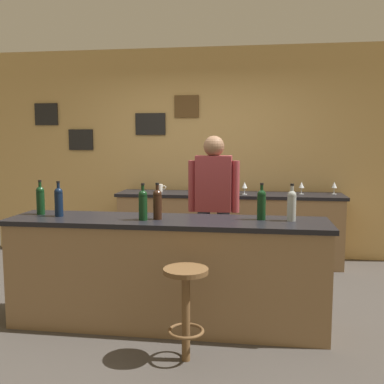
{
  "coord_description": "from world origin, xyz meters",
  "views": [
    {
      "loc": [
        0.74,
        -4.01,
        1.58
      ],
      "look_at": [
        0.09,
        0.45,
        1.05
      ],
      "focal_mm": 41.68,
      "sensor_mm": 36.0,
      "label": 1
    }
  ],
  "objects_px": {
    "bar_stool": "(186,298)",
    "coffee_mug": "(160,188)",
    "wine_glass_c": "(334,185)",
    "bartender": "(214,203)",
    "wine_glass_a": "(245,186)",
    "wine_bottle_d": "(157,203)",
    "wine_bottle_a": "(40,199)",
    "wine_bottle_c": "(143,204)",
    "wine_glass_b": "(301,185)",
    "wine_bottle_e": "(261,203)",
    "wine_bottle_b": "(59,201)",
    "wine_bottle_f": "(292,204)"
  },
  "relations": [
    {
      "from": "wine_bottle_c",
      "to": "coffee_mug",
      "type": "bearing_deg",
      "value": 98.71
    },
    {
      "from": "bar_stool",
      "to": "coffee_mug",
      "type": "height_order",
      "value": "coffee_mug"
    },
    {
      "from": "wine_glass_b",
      "to": "wine_glass_c",
      "type": "relative_size",
      "value": 1.0
    },
    {
      "from": "bartender",
      "to": "wine_glass_b",
      "type": "relative_size",
      "value": 10.45
    },
    {
      "from": "wine_bottle_a",
      "to": "wine_bottle_d",
      "type": "distance_m",
      "value": 1.09
    },
    {
      "from": "wine_bottle_a",
      "to": "wine_glass_a",
      "type": "xyz_separation_m",
      "value": [
        1.75,
        1.89,
        -0.05
      ]
    },
    {
      "from": "bar_stool",
      "to": "wine_bottle_e",
      "type": "height_order",
      "value": "wine_bottle_e"
    },
    {
      "from": "wine_glass_b",
      "to": "bartender",
      "type": "bearing_deg",
      "value": -128.88
    },
    {
      "from": "wine_bottle_c",
      "to": "wine_glass_a",
      "type": "bearing_deg",
      "value": 69.14
    },
    {
      "from": "wine_bottle_b",
      "to": "wine_bottle_f",
      "type": "relative_size",
      "value": 1.0
    },
    {
      "from": "wine_glass_c",
      "to": "coffee_mug",
      "type": "relative_size",
      "value": 1.24
    },
    {
      "from": "wine_bottle_a",
      "to": "wine_glass_b",
      "type": "distance_m",
      "value": 3.18
    },
    {
      "from": "wine_glass_c",
      "to": "bartender",
      "type": "bearing_deg",
      "value": -137.46
    },
    {
      "from": "bartender",
      "to": "wine_glass_a",
      "type": "bearing_deg",
      "value": 75.56
    },
    {
      "from": "wine_bottle_c",
      "to": "wine_bottle_f",
      "type": "distance_m",
      "value": 1.21
    },
    {
      "from": "wine_bottle_a",
      "to": "wine_glass_b",
      "type": "height_order",
      "value": "wine_bottle_a"
    },
    {
      "from": "wine_bottle_c",
      "to": "wine_glass_a",
      "type": "height_order",
      "value": "wine_bottle_c"
    },
    {
      "from": "wine_glass_a",
      "to": "wine_bottle_d",
      "type": "bearing_deg",
      "value": -108.55
    },
    {
      "from": "bar_stool",
      "to": "wine_bottle_c",
      "type": "relative_size",
      "value": 2.22
    },
    {
      "from": "wine_bottle_c",
      "to": "wine_glass_c",
      "type": "bearing_deg",
      "value": 49.59
    },
    {
      "from": "wine_bottle_d",
      "to": "wine_bottle_b",
      "type": "bearing_deg",
      "value": 178.15
    },
    {
      "from": "wine_bottle_d",
      "to": "coffee_mug",
      "type": "bearing_deg",
      "value": 101.75
    },
    {
      "from": "wine_bottle_d",
      "to": "wine_glass_c",
      "type": "bearing_deg",
      "value": 50.63
    },
    {
      "from": "wine_bottle_c",
      "to": "wine_bottle_f",
      "type": "relative_size",
      "value": 1.0
    },
    {
      "from": "bar_stool",
      "to": "wine_bottle_b",
      "type": "distance_m",
      "value": 1.47
    },
    {
      "from": "bar_stool",
      "to": "wine_bottle_b",
      "type": "height_order",
      "value": "wine_bottle_b"
    },
    {
      "from": "wine_bottle_c",
      "to": "wine_bottle_e",
      "type": "height_order",
      "value": "same"
    },
    {
      "from": "wine_bottle_c",
      "to": "wine_bottle_e",
      "type": "bearing_deg",
      "value": 9.39
    },
    {
      "from": "wine_bottle_e",
      "to": "wine_glass_b",
      "type": "relative_size",
      "value": 1.97
    },
    {
      "from": "wine_bottle_e",
      "to": "bar_stool",
      "type": "bearing_deg",
      "value": -127.82
    },
    {
      "from": "wine_bottle_d",
      "to": "wine_bottle_f",
      "type": "distance_m",
      "value": 1.1
    },
    {
      "from": "wine_bottle_a",
      "to": "wine_bottle_c",
      "type": "distance_m",
      "value": 0.98
    },
    {
      "from": "wine_bottle_a",
      "to": "coffee_mug",
      "type": "relative_size",
      "value": 2.45
    },
    {
      "from": "wine_bottle_b",
      "to": "wine_bottle_f",
      "type": "xyz_separation_m",
      "value": [
        1.97,
        0.06,
        0.0
      ]
    },
    {
      "from": "bar_stool",
      "to": "wine_glass_a",
      "type": "relative_size",
      "value": 4.39
    },
    {
      "from": "wine_bottle_b",
      "to": "coffee_mug",
      "type": "distance_m",
      "value": 2.17
    },
    {
      "from": "wine_glass_a",
      "to": "wine_glass_b",
      "type": "xyz_separation_m",
      "value": [
        0.71,
        0.13,
        0.0
      ]
    },
    {
      "from": "wine_bottle_d",
      "to": "coffee_mug",
      "type": "xyz_separation_m",
      "value": [
        -0.45,
        2.15,
        -0.11
      ]
    },
    {
      "from": "wine_bottle_b",
      "to": "wine_bottle_e",
      "type": "distance_m",
      "value": 1.73
    },
    {
      "from": "bartender",
      "to": "wine_glass_c",
      "type": "xyz_separation_m",
      "value": [
        1.4,
        1.28,
        0.07
      ]
    },
    {
      "from": "wine_bottle_b",
      "to": "wine_bottle_f",
      "type": "distance_m",
      "value": 1.98
    },
    {
      "from": "bar_stool",
      "to": "wine_glass_a",
      "type": "distance_m",
      "value": 2.64
    },
    {
      "from": "wine_bottle_a",
      "to": "wine_bottle_d",
      "type": "height_order",
      "value": "same"
    },
    {
      "from": "wine_bottle_c",
      "to": "wine_bottle_d",
      "type": "height_order",
      "value": "same"
    },
    {
      "from": "bar_stool",
      "to": "wine_bottle_b",
      "type": "xyz_separation_m",
      "value": [
        -1.21,
        0.6,
        0.6
      ]
    },
    {
      "from": "wine_glass_c",
      "to": "coffee_mug",
      "type": "height_order",
      "value": "wine_glass_c"
    },
    {
      "from": "wine_bottle_e",
      "to": "wine_glass_a",
      "type": "bearing_deg",
      "value": 95.7
    },
    {
      "from": "bar_stool",
      "to": "wine_glass_c",
      "type": "distance_m",
      "value": 3.15
    },
    {
      "from": "coffee_mug",
      "to": "wine_bottle_b",
      "type": "bearing_deg",
      "value": -101.44
    },
    {
      "from": "wine_bottle_a",
      "to": "wine_glass_a",
      "type": "bearing_deg",
      "value": 47.22
    }
  ]
}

